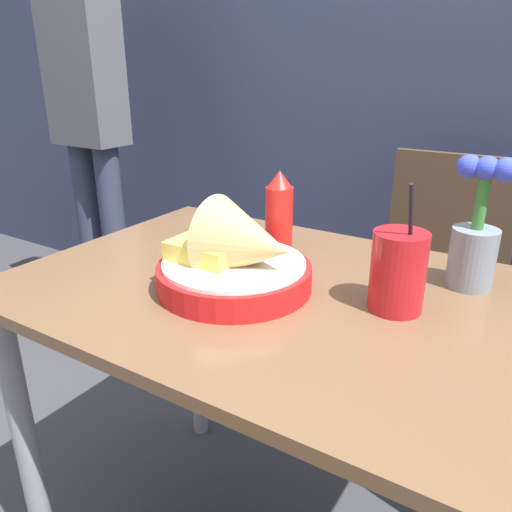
{
  "coord_description": "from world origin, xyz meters",
  "views": [
    {
      "loc": [
        0.45,
        -0.78,
        1.18
      ],
      "look_at": [
        -0.03,
        -0.02,
        0.84
      ],
      "focal_mm": 35.0,
      "sensor_mm": 36.0,
      "label": 1
    }
  ],
  "objects_px": {
    "food_basket": "(239,260)",
    "person_standing": "(87,104)",
    "chair_far_window": "(438,270)",
    "drink_cup": "(398,274)",
    "flower_vase": "(475,238)",
    "ketchup_bottle": "(279,212)"
  },
  "relations": [
    {
      "from": "food_basket",
      "to": "person_standing",
      "type": "xyz_separation_m",
      "value": [
        -1.3,
        0.77,
        0.19
      ]
    },
    {
      "from": "chair_far_window",
      "to": "drink_cup",
      "type": "distance_m",
      "value": 0.87
    },
    {
      "from": "person_standing",
      "to": "food_basket",
      "type": "bearing_deg",
      "value": -30.65
    },
    {
      "from": "flower_vase",
      "to": "person_standing",
      "type": "bearing_deg",
      "value": 162.74
    },
    {
      "from": "food_basket",
      "to": "flower_vase",
      "type": "xyz_separation_m",
      "value": [
        0.37,
        0.25,
        0.04
      ]
    },
    {
      "from": "ketchup_bottle",
      "to": "person_standing",
      "type": "relative_size",
      "value": 0.11
    },
    {
      "from": "drink_cup",
      "to": "ketchup_bottle",
      "type": "bearing_deg",
      "value": 154.85
    },
    {
      "from": "ketchup_bottle",
      "to": "flower_vase",
      "type": "relative_size",
      "value": 0.74
    },
    {
      "from": "chair_far_window",
      "to": "person_standing",
      "type": "height_order",
      "value": "person_standing"
    },
    {
      "from": "ketchup_bottle",
      "to": "drink_cup",
      "type": "xyz_separation_m",
      "value": [
        0.32,
        -0.15,
        -0.02
      ]
    },
    {
      "from": "food_basket",
      "to": "ketchup_bottle",
      "type": "relative_size",
      "value": 1.59
    },
    {
      "from": "flower_vase",
      "to": "person_standing",
      "type": "relative_size",
      "value": 0.14
    },
    {
      "from": "chair_far_window",
      "to": "ketchup_bottle",
      "type": "relative_size",
      "value": 4.89
    },
    {
      "from": "food_basket",
      "to": "flower_vase",
      "type": "bearing_deg",
      "value": 34.37
    },
    {
      "from": "food_basket",
      "to": "flower_vase",
      "type": "height_order",
      "value": "flower_vase"
    },
    {
      "from": "ketchup_bottle",
      "to": "chair_far_window",
      "type": "bearing_deg",
      "value": 70.13
    },
    {
      "from": "chair_far_window",
      "to": "person_standing",
      "type": "xyz_separation_m",
      "value": [
        -1.49,
        -0.12,
        0.48
      ]
    },
    {
      "from": "drink_cup",
      "to": "person_standing",
      "type": "relative_size",
      "value": 0.13
    },
    {
      "from": "chair_far_window",
      "to": "food_basket",
      "type": "bearing_deg",
      "value": -102.1
    },
    {
      "from": "drink_cup",
      "to": "flower_vase",
      "type": "bearing_deg",
      "value": 61.9
    },
    {
      "from": "ketchup_bottle",
      "to": "person_standing",
      "type": "distance_m",
      "value": 1.38
    },
    {
      "from": "drink_cup",
      "to": "flower_vase",
      "type": "xyz_separation_m",
      "value": [
        0.09,
        0.17,
        0.03
      ]
    }
  ]
}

